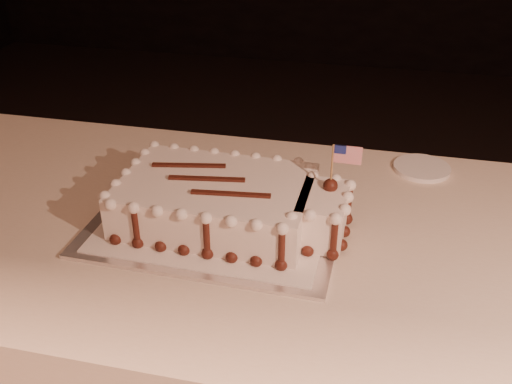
% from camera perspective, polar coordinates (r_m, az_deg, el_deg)
% --- Properties ---
extents(banquet_table, '(2.40, 0.80, 0.75)m').
position_cam_1_polar(banquet_table, '(1.37, 3.45, -16.97)').
color(banquet_table, beige).
rests_on(banquet_table, ground).
extents(cake_board, '(0.50, 0.38, 0.01)m').
position_cam_1_polar(cake_board, '(1.15, -3.91, -2.98)').
color(cake_board, silver).
rests_on(cake_board, banquet_table).
extents(doily, '(0.44, 0.34, 0.00)m').
position_cam_1_polar(doily, '(1.14, -3.92, -2.77)').
color(doily, white).
rests_on(doily, cake_board).
extents(sheet_cake, '(0.47, 0.27, 0.18)m').
position_cam_1_polar(sheet_cake, '(1.11, -2.72, -1.03)').
color(sheet_cake, white).
rests_on(sheet_cake, doily).
extents(side_plate, '(0.13, 0.13, 0.01)m').
position_cam_1_polar(side_plate, '(1.39, 16.25, 2.32)').
color(side_plate, white).
rests_on(side_plate, banquet_table).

